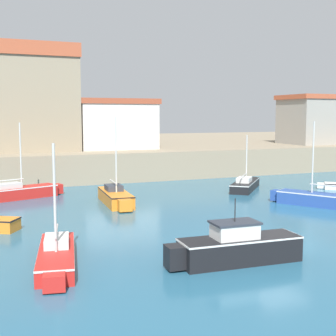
{
  "coord_description": "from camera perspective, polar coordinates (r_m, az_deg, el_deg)",
  "views": [
    {
      "loc": [
        -12.33,
        -17.21,
        5.71
      ],
      "look_at": [
        0.11,
        13.35,
        2.0
      ],
      "focal_mm": 50.0,
      "sensor_mm": 36.0,
      "label": 1
    }
  ],
  "objects": [
    {
      "name": "sailboat_red_1",
      "position": [
        18.67,
        -13.43,
        -10.29
      ],
      "size": [
        2.23,
        5.76,
        4.71
      ],
      "color": "red",
      "rests_on": "ground"
    },
    {
      "name": "motorboat_black_8",
      "position": [
        18.6,
        8.32,
        -9.49
      ],
      "size": [
        5.5,
        1.67,
        2.55
      ],
      "color": "black",
      "rests_on": "ground"
    },
    {
      "name": "sailboat_black_3",
      "position": [
        36.74,
        9.42,
        -1.96
      ],
      "size": [
        4.72,
        5.14,
        4.22
      ],
      "color": "black",
      "rests_on": "ground"
    },
    {
      "name": "sailboat_orange_6",
      "position": [
        30.49,
        -6.4,
        -3.47
      ],
      "size": [
        1.8,
        5.59,
        5.63
      ],
      "color": "orange",
      "rests_on": "ground"
    },
    {
      "name": "harbor_shed_near_wharf",
      "position": [
        56.21,
        18.2,
        5.66
      ],
      "size": [
        9.03,
        5.76,
        5.47
      ],
      "color": "gray",
      "rests_on": "quay_seawall"
    },
    {
      "name": "ground_plane",
      "position": [
        21.93,
        13.16,
        -8.85
      ],
      "size": [
        200.0,
        200.0,
        0.0
      ],
      "primitive_type": "plane",
      "color": "#28607F"
    },
    {
      "name": "church",
      "position": [
        48.84,
        -18.19,
        8.55
      ],
      "size": [
        12.32,
        15.95,
        16.27
      ],
      "color": "gray",
      "rests_on": "quay_seawall"
    },
    {
      "name": "sailboat_red_4",
      "position": [
        33.8,
        -17.89,
        -2.78
      ],
      "size": [
        6.22,
        3.14,
        5.24
      ],
      "color": "red",
      "rests_on": "ground"
    },
    {
      "name": "harbor_shed_mid_row",
      "position": [
        45.3,
        -6.39,
        5.39
      ],
      "size": [
        7.63,
        4.74,
        4.76
      ],
      "color": "silver",
      "rests_on": "quay_seawall"
    },
    {
      "name": "sailboat_blue_2",
      "position": [
        31.22,
        17.5,
        -3.57
      ],
      "size": [
        3.75,
        5.26,
        5.36
      ],
      "color": "#284C9E",
      "rests_on": "ground"
    },
    {
      "name": "quay_seawall",
      "position": [
        59.1,
        -10.06,
        2.0
      ],
      "size": [
        120.0,
        40.0,
        2.52
      ],
      "primitive_type": "cube",
      "color": "gray",
      "rests_on": "ground"
    }
  ]
}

